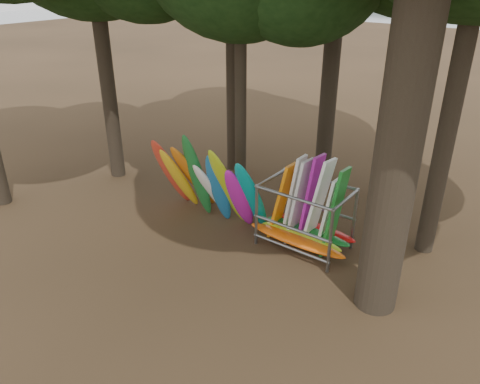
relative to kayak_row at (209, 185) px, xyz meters
The scene contains 3 objects.
ground 2.11m from the kayak_row, 64.00° to the right, with size 120.00×120.00×0.00m, color #47331E.
kayak_row is the anchor object (origin of this frame).
storage_rack 3.24m from the kayak_row, ahead, with size 3.13×1.50×2.84m.
Camera 1 is at (8.06, -8.57, 7.55)m, focal length 35.00 mm.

